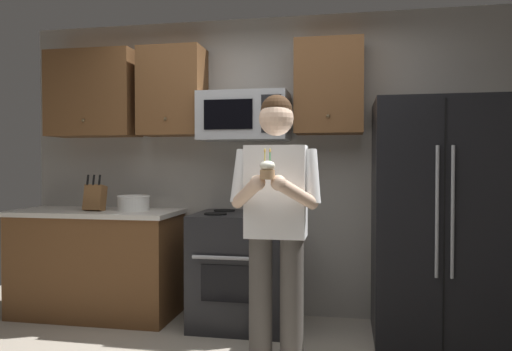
# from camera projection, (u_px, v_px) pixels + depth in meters

# --- Properties ---
(wall_back) EXTENTS (4.40, 0.10, 2.60)m
(wall_back) POSITION_uv_depth(u_px,v_px,m) (267.00, 166.00, 4.31)
(wall_back) COLOR gray
(wall_back) RESTS_ON ground
(oven_range) EXTENTS (0.76, 0.70, 0.93)m
(oven_range) POSITION_uv_depth(u_px,v_px,m) (241.00, 269.00, 3.97)
(oven_range) COLOR black
(oven_range) RESTS_ON ground
(microwave) EXTENTS (0.74, 0.41, 0.40)m
(microwave) POSITION_uv_depth(u_px,v_px,m) (244.00, 117.00, 4.06)
(microwave) COLOR #9EA0A5
(refrigerator) EXTENTS (0.90, 0.75, 1.80)m
(refrigerator) POSITION_uv_depth(u_px,v_px,m) (435.00, 220.00, 3.64)
(refrigerator) COLOR black
(refrigerator) RESTS_ON ground
(cabinet_row_upper) EXTENTS (2.78, 0.36, 0.76)m
(cabinet_row_upper) POSITION_uv_depth(u_px,v_px,m) (181.00, 92.00, 4.21)
(cabinet_row_upper) COLOR brown
(counter_left) EXTENTS (1.44, 0.66, 0.92)m
(counter_left) POSITION_uv_depth(u_px,v_px,m) (97.00, 262.00, 4.24)
(counter_left) COLOR brown
(counter_left) RESTS_ON ground
(knife_block) EXTENTS (0.16, 0.15, 0.32)m
(knife_block) POSITION_uv_depth(u_px,v_px,m) (95.00, 198.00, 4.17)
(knife_block) COLOR brown
(knife_block) RESTS_ON counter_left
(bowl_large_white) EXTENTS (0.28, 0.28, 0.13)m
(bowl_large_white) POSITION_uv_depth(u_px,v_px,m) (134.00, 202.00, 4.20)
(bowl_large_white) COLOR white
(bowl_large_white) RESTS_ON counter_left
(person) EXTENTS (0.60, 0.48, 1.76)m
(person) POSITION_uv_depth(u_px,v_px,m) (276.00, 216.00, 3.06)
(person) COLOR #4C4742
(person) RESTS_ON ground
(cupcake) EXTENTS (0.09, 0.09, 0.17)m
(cupcake) POSITION_uv_depth(u_px,v_px,m) (267.00, 170.00, 2.73)
(cupcake) COLOR #A87F56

